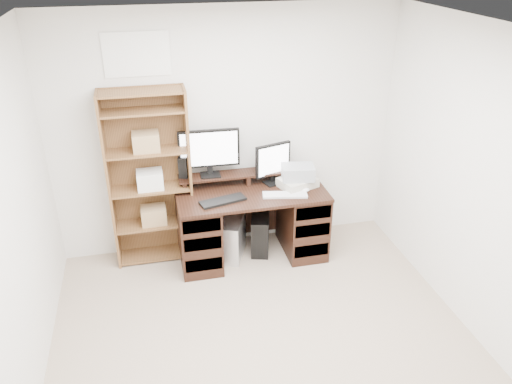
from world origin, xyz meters
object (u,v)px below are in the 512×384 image
object	(u,v)px
monitor_small	(273,162)
tower_silver	(233,238)
monitor_wide	(209,150)
printer	(298,182)
desk	(251,222)
tower_black	(260,232)
bookshelf	(150,177)

from	to	relation	value
monitor_small	tower_silver	size ratio (longest dim) A/B	0.99
tower_silver	monitor_small	bearing A→B (deg)	36.83
monitor_small	monitor_wide	bearing A→B (deg)	155.93
monitor_wide	printer	bearing A→B (deg)	-12.49
desk	printer	distance (m)	0.63
tower_silver	desk	bearing A→B (deg)	14.83
tower_black	printer	bearing A→B (deg)	4.33
bookshelf	printer	bearing A→B (deg)	-8.10
printer	bookshelf	bearing A→B (deg)	151.72
desk	printer	world-z (taller)	printer
desk	tower_black	size ratio (longest dim) A/B	3.29
monitor_small	printer	size ratio (longest dim) A/B	1.19
bookshelf	monitor_wide	bearing A→B (deg)	1.51
tower_black	bookshelf	size ratio (longest dim) A/B	0.25
tower_silver	bookshelf	xyz separation A→B (m)	(-0.78, 0.19, 0.70)
bookshelf	monitor_small	bearing A→B (deg)	-3.07
desk	tower_silver	xyz separation A→B (m)	(-0.19, 0.02, -0.17)
monitor_wide	tower_silver	xyz separation A→B (m)	(0.18, -0.21, -0.92)
monitor_wide	printer	xyz separation A→B (m)	(0.86, -0.22, -0.34)
tower_black	monitor_wide	bearing A→B (deg)	178.16
desk	printer	xyz separation A→B (m)	(0.49, 0.00, 0.41)
desk	monitor_wide	bearing A→B (deg)	148.68
monitor_wide	bookshelf	size ratio (longest dim) A/B	0.34
tower_silver	tower_black	bearing A→B (deg)	31.61
tower_silver	tower_black	xyz separation A→B (m)	(0.31, 0.05, -0.01)
monitor_wide	tower_black	xyz separation A→B (m)	(0.49, -0.15, -0.93)
printer	monitor_wide	bearing A→B (deg)	145.23
monitor_wide	tower_silver	world-z (taller)	monitor_wide
monitor_wide	tower_silver	distance (m)	0.96
monitor_small	bookshelf	bearing A→B (deg)	160.22
monitor_wide	monitor_small	distance (m)	0.66
desk	printer	size ratio (longest dim) A/B	4.17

